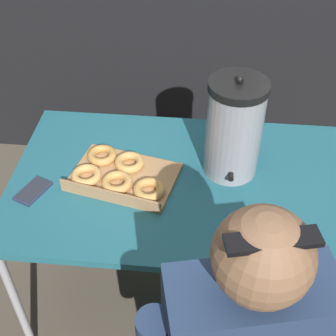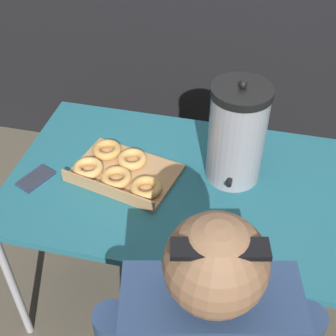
# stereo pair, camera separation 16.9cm
# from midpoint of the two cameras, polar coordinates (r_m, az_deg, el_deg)

# --- Properties ---
(ground_plane) EXTENTS (12.00, 12.00, 0.00)m
(ground_plane) POSITION_cam_midpoint_polar(r_m,az_deg,el_deg) (2.27, 3.99, -14.82)
(ground_plane) COLOR brown
(folding_table) EXTENTS (1.31, 0.78, 0.70)m
(folding_table) POSITION_cam_midpoint_polar(r_m,az_deg,el_deg) (1.75, 5.00, -3.02)
(folding_table) COLOR #236675
(folding_table) RESTS_ON ground
(donut_box) EXTENTS (0.43, 0.34, 0.05)m
(donut_box) POSITION_cam_midpoint_polar(r_m,az_deg,el_deg) (1.74, -3.05, -0.45)
(donut_box) COLOR tan
(donut_box) RESTS_ON folding_table
(coffee_urn) EXTENTS (0.21, 0.23, 0.40)m
(coffee_urn) POSITION_cam_midpoint_polar(r_m,az_deg,el_deg) (1.66, 11.29, 3.96)
(coffee_urn) COLOR #939399
(coffee_urn) RESTS_ON folding_table
(cell_phone) EXTENTS (0.12, 0.15, 0.01)m
(cell_phone) POSITION_cam_midpoint_polar(r_m,az_deg,el_deg) (1.77, -13.25, -1.37)
(cell_phone) COLOR #2D334C
(cell_phone) RESTS_ON folding_table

